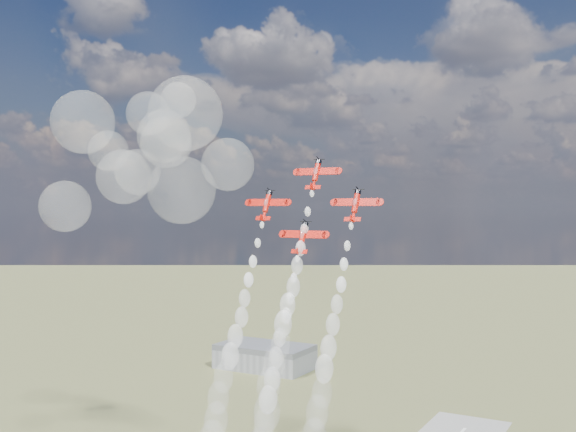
# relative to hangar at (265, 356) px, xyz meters

# --- Properties ---
(hangar) EXTENTS (50.00, 28.00, 13.00)m
(hangar) POSITION_rel_hangar_xyz_m (0.00, 0.00, 0.00)
(hangar) COLOR gray
(hangar) RESTS_ON ground
(plane_lead) EXTENTS (11.65, 5.70, 7.79)m
(plane_lead) POSITION_rel_hangar_xyz_m (112.23, -162.73, 89.51)
(plane_lead) COLOR red
(plane_lead) RESTS_ON ground
(plane_left) EXTENTS (11.65, 5.70, 7.79)m
(plane_left) POSITION_rel_hangar_xyz_m (100.12, -166.32, 81.83)
(plane_left) COLOR red
(plane_left) RESTS_ON ground
(plane_right) EXTENTS (11.65, 5.70, 7.79)m
(plane_right) POSITION_rel_hangar_xyz_m (124.33, -166.32, 81.83)
(plane_right) COLOR red
(plane_right) RESTS_ON ground
(plane_slot) EXTENTS (11.65, 5.70, 7.79)m
(plane_slot) POSITION_rel_hangar_xyz_m (112.23, -169.90, 74.15)
(plane_slot) COLOR red
(plane_slot) RESTS_ON ground
(smoke_trail_lead) EXTENTS (6.05, 25.44, 50.78)m
(smoke_trail_lead) POSITION_rel_hangar_xyz_m (112.23, -182.41, 47.48)
(smoke_trail_lead) COLOR white
(smoke_trail_lead) RESTS_ON plane_lead
(smoke_trail_left) EXTENTS (5.42, 24.65, 50.38)m
(smoke_trail_left) POSITION_rel_hangar_xyz_m (100.08, -185.97, 39.59)
(smoke_trail_left) COLOR white
(smoke_trail_left) RESTS_ON plane_left
(smoke_trail_right) EXTENTS (5.50, 24.64, 50.17)m
(smoke_trail_right) POSITION_rel_hangar_xyz_m (124.43, -185.83, 39.67)
(smoke_trail_right) COLOR white
(smoke_trail_right) RESTS_ON plane_right
(drifted_smoke_cloud) EXTENTS (72.58, 41.91, 45.14)m
(drifted_smoke_cloud) POSITION_rel_hangar_xyz_m (49.50, -152.48, 98.39)
(drifted_smoke_cloud) COLOR white
(drifted_smoke_cloud) RESTS_ON ground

